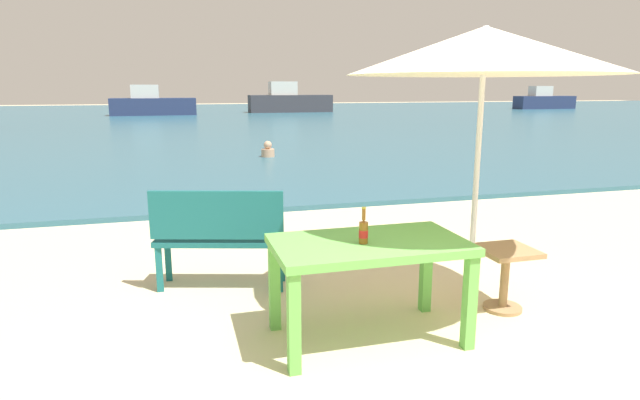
{
  "coord_description": "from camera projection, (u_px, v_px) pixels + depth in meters",
  "views": [
    {
      "loc": [
        -1.78,
        -2.59,
        1.85
      ],
      "look_at": [
        -0.23,
        3.0,
        0.6
      ],
      "focal_mm": 29.51,
      "sensor_mm": 36.0,
      "label": 1
    }
  ],
  "objects": [
    {
      "name": "ground_plane",
      "position": [
        483.0,
        388.0,
        3.3
      ],
      "size": [
        120.0,
        120.0,
        0.0
      ],
      "primitive_type": "plane",
      "color": "beige"
    },
    {
      "name": "sea_water",
      "position": [
        204.0,
        118.0,
        31.55
      ],
      "size": [
        120.0,
        50.0,
        0.08
      ],
      "primitive_type": "cube",
      "color": "#2D6075",
      "rests_on": "ground_plane"
    },
    {
      "name": "picnic_table_green",
      "position": [
        369.0,
        255.0,
        3.82
      ],
      "size": [
        1.4,
        0.8,
        0.76
      ],
      "color": "#60B24C",
      "rests_on": "ground_plane"
    },
    {
      "name": "beer_bottle_amber",
      "position": [
        363.0,
        231.0,
        3.72
      ],
      "size": [
        0.07,
        0.07,
        0.26
      ],
      "color": "brown",
      "rests_on": "picnic_table_green"
    },
    {
      "name": "patio_umbrella",
      "position": [
        484.0,
        51.0,
        3.99
      ],
      "size": [
        2.1,
        2.1,
        2.3
      ],
      "color": "silver",
      "rests_on": "ground_plane"
    },
    {
      "name": "side_table_wood",
      "position": [
        505.0,
        270.0,
        4.39
      ],
      "size": [
        0.44,
        0.44,
        0.54
      ],
      "color": "#9E7A51",
      "rests_on": "ground_plane"
    },
    {
      "name": "bench_teal_center",
      "position": [
        219.0,
        233.0,
        4.82
      ],
      "size": [
        1.25,
        0.68,
        0.95
      ],
      "color": "#196066",
      "rests_on": "ground_plane"
    },
    {
      "name": "swimmer_person",
      "position": [
        268.0,
        151.0,
        13.6
      ],
      "size": [
        0.34,
        0.34,
        0.41
      ],
      "color": "tan",
      "rests_on": "sea_water"
    },
    {
      "name": "boat_tanker",
      "position": [
        152.0,
        104.0,
        33.69
      ],
      "size": [
        5.28,
        1.44,
        1.92
      ],
      "color": "navy",
      "rests_on": "sea_water"
    },
    {
      "name": "boat_cargo_ship",
      "position": [
        289.0,
        101.0,
        37.83
      ],
      "size": [
        5.94,
        1.62,
        2.16
      ],
      "color": "#38383F",
      "rests_on": "sea_water"
    },
    {
      "name": "boat_sailboat",
      "position": [
        544.0,
        101.0,
        43.66
      ],
      "size": [
        5.11,
        1.39,
        1.86
      ],
      "color": "navy",
      "rests_on": "sea_water"
    }
  ]
}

